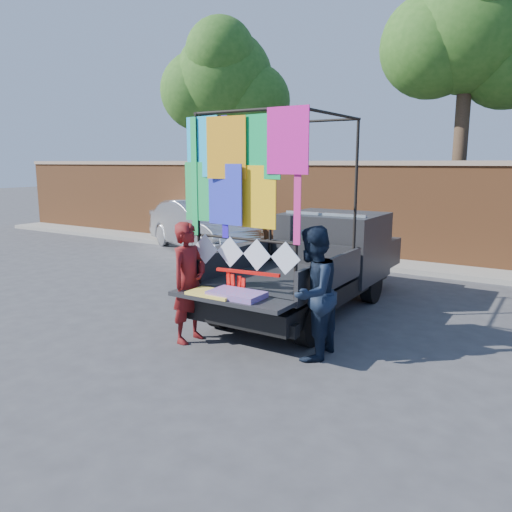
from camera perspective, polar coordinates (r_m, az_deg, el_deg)
The scene contains 10 objects.
ground at distance 7.27m, azimuth 0.59°, elevation -10.04°, with size 90.00×90.00×0.00m, color #38383A.
brick_wall at distance 13.34m, azimuth 16.64°, elevation 4.87°, with size 30.00×0.45×2.61m.
curb at distance 12.86m, azimuth 15.49°, elevation -0.99°, with size 30.00×1.20×0.12m, color gray.
tree_left at distance 17.35m, azimuth -3.77°, elevation 19.09°, with size 4.20×3.30×7.05m.
tree_mid at distance 14.48m, azimuth 23.15°, elevation 22.33°, with size 4.20×3.30×7.73m.
pickup_truck at distance 9.14m, azimuth 7.49°, elevation -0.47°, with size 2.06×5.18×3.26m.
sedan at distance 14.80m, azimuth -6.19°, elevation 3.50°, with size 1.56×4.48×1.48m, color #B6B9BE.
woman at distance 7.23m, azimuth -7.67°, elevation -3.01°, with size 0.64×0.42×1.75m, color maroon.
man at distance 6.59m, azimuth 6.41°, elevation -4.23°, with size 0.86×0.67×1.77m, color black.
streamer_bundle at distance 6.90m, azimuth -1.75°, elevation -3.36°, with size 0.96×0.15×0.66m.
Camera 1 is at (3.57, -5.79, 2.57)m, focal length 35.00 mm.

